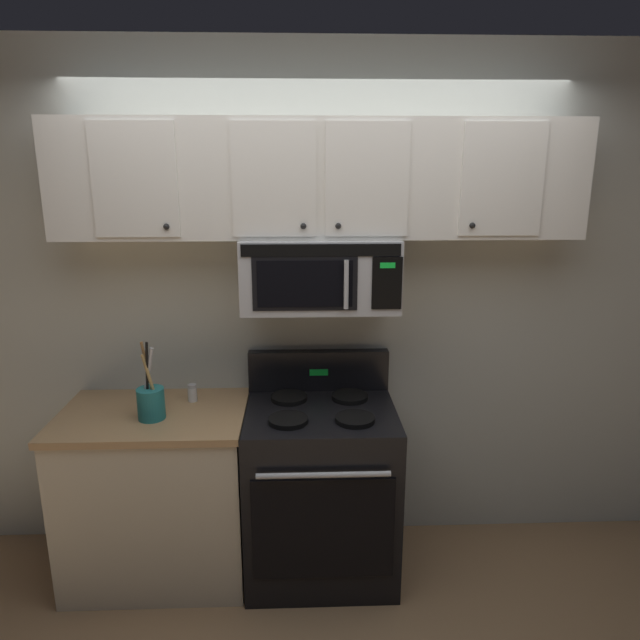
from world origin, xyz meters
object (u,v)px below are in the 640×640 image
stove_range (320,486)px  salt_shaker (192,393)px  over_range_microwave (320,273)px  utensil_crock_teal (151,401)px

stove_range → salt_shaker: 0.83m
salt_shaker → stove_range: bearing=-11.8°
stove_range → over_range_microwave: 1.11m
over_range_microwave → utensil_crock_teal: (-0.82, -0.19, -0.58)m
salt_shaker → utensil_crock_teal: bearing=-127.0°
over_range_microwave → stove_range: bearing=-89.9°
stove_range → utensil_crock_teal: (-0.82, -0.07, 0.52)m
stove_range → salt_shaker: size_ratio=12.29×
stove_range → salt_shaker: (-0.66, 0.14, 0.48)m
utensil_crock_teal → over_range_microwave: bearing=13.0°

